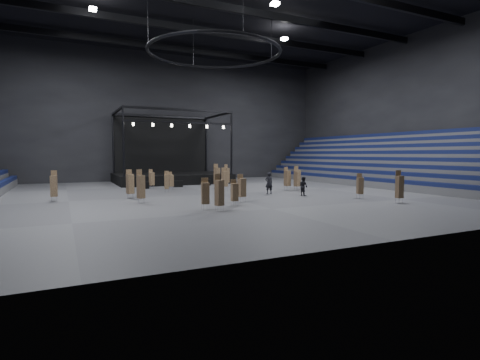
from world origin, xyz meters
name	(u,v)px	position (x,y,z in m)	size (l,w,h in m)	color
floor	(215,194)	(0.00, 0.00, 0.00)	(50.00, 50.00, 0.00)	#48484B
wall_back	(160,117)	(0.00, 21.00, 9.00)	(50.00, 0.20, 18.00)	black
wall_front	(402,27)	(0.00, -21.00, 9.00)	(50.00, 0.20, 18.00)	black
wall_right	(407,110)	(25.00, 0.00, 9.00)	(0.20, 42.00, 18.00)	black
bleachers_right	(393,171)	(22.94, 0.00, 1.73)	(7.20, 40.00, 6.40)	#4B4B4D
stage	(170,171)	(0.00, 16.24, 1.45)	(14.00, 10.00, 9.20)	black
truss_ring	(214,53)	(0.00, 0.00, 13.00)	(12.30, 12.30, 5.15)	black
roof_girders	(214,5)	(0.00, 0.00, 17.20)	(49.00, 30.35, 0.70)	black
flight_case_left	(144,185)	(-4.92, 8.43, 0.37)	(1.10, 0.55, 0.74)	black
flight_case_mid	(178,184)	(-1.02, 8.76, 0.35)	(1.06, 0.53, 0.71)	black
flight_case_right	(206,182)	(2.62, 9.51, 0.36)	(1.07, 0.54, 0.71)	black
chair_stack_0	(227,175)	(4.69, 8.01, 1.29)	(0.56, 0.56, 2.52)	silver
chair_stack_1	(54,186)	(-13.52, 0.50, 1.26)	(0.54, 0.54, 2.46)	silver
chair_stack_2	(141,186)	(-7.53, -3.71, 1.32)	(0.62, 0.62, 2.59)	silver
chair_stack_3	(130,183)	(-7.77, -0.29, 1.29)	(0.63, 0.63, 2.46)	silver
chair_stack_4	(297,177)	(10.00, 1.17, 1.29)	(0.55, 0.55, 2.45)	silver
chair_stack_5	(287,178)	(8.22, 0.39, 1.27)	(0.61, 0.61, 2.41)	silver
chair_stack_6	(225,178)	(2.13, 2.68, 1.25)	(0.57, 0.57, 2.36)	silver
chair_stack_7	(219,192)	(-3.67, -9.97, 1.27)	(0.57, 0.57, 2.48)	silver
chair_stack_8	(297,178)	(8.88, -0.46, 1.25)	(0.61, 0.61, 2.37)	silver
chair_stack_9	(242,187)	(-0.29, -6.34, 1.17)	(0.58, 0.58, 2.18)	silver
chair_stack_10	(152,178)	(-4.17, 8.01, 1.11)	(0.58, 0.58, 2.11)	silver
chair_stack_11	(167,181)	(-3.70, 3.48, 1.09)	(0.52, 0.52, 2.11)	silver
chair_stack_12	(399,186)	(10.41, -11.99, 1.28)	(0.52, 0.52, 2.51)	silver
chair_stack_13	(205,193)	(-4.28, -8.96, 1.16)	(0.58, 0.58, 2.16)	silver
chair_stack_14	(234,192)	(-1.74, -8.14, 1.04)	(0.48, 0.48, 1.93)	silver
chair_stack_15	(360,185)	(9.75, -8.50, 1.12)	(0.59, 0.59, 2.12)	silver
chair_stack_16	(217,176)	(2.38, 5.43, 1.39)	(0.61, 0.61, 2.68)	silver
chair_stack_17	(171,180)	(-2.67, 5.74, 1.02)	(0.53, 0.53, 1.90)	silver
man_center	(269,183)	(4.68, -1.96, 1.02)	(0.75, 0.49, 2.05)	black
crew_member	(303,186)	(6.71, -4.64, 0.85)	(0.83, 0.64, 1.70)	black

